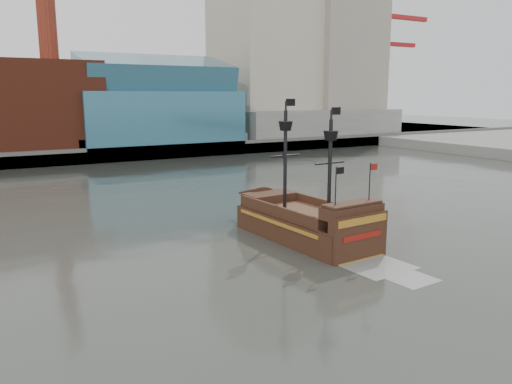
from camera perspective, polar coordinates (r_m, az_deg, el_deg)
ground at (r=33.93m, az=12.32°, el=-8.82°), size 400.00×400.00×0.00m
promenade_far at (r=117.93m, az=-19.24°, el=5.39°), size 220.00×60.00×2.00m
seawall at (r=89.22m, az=-15.64°, el=4.15°), size 220.00×1.00×2.60m
skyline at (r=112.09m, az=-16.55°, el=17.36°), size 149.00×45.00×62.00m
crane_a at (r=145.78m, az=14.09°, el=13.77°), size 22.50×4.00×32.25m
crane_b at (r=159.49m, az=14.04°, el=12.24°), size 19.10×4.00×26.25m
pirate_ship at (r=40.00m, az=5.77°, el=-3.94°), size 5.87×16.17×11.90m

